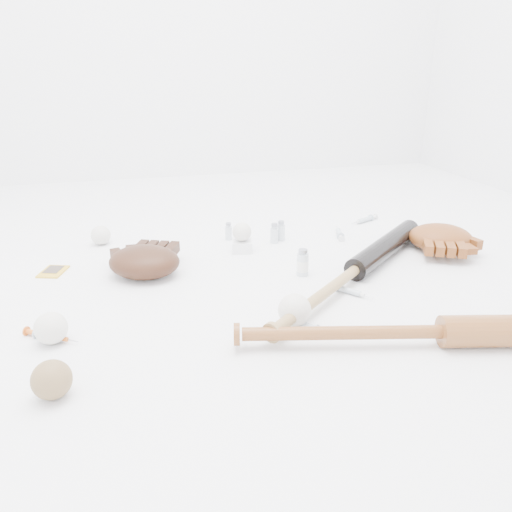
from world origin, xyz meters
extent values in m
plane|color=white|center=(0.00, 0.00, 0.00)|extent=(3.00, 3.00, 0.00)
cube|color=gold|center=(-0.56, 0.23, 0.00)|extent=(0.09, 0.11, 0.01)
cube|color=white|center=(0.04, 0.26, 0.02)|extent=(0.08, 0.08, 0.04)
sphere|color=silver|center=(0.04, 0.26, 0.07)|extent=(0.06, 0.06, 0.06)
sphere|color=silver|center=(-0.52, -0.21, 0.04)|extent=(0.07, 0.07, 0.07)
sphere|color=silver|center=(-0.42, 0.45, 0.03)|extent=(0.07, 0.07, 0.07)
sphere|color=silver|center=(0.05, -0.27, 0.04)|extent=(0.08, 0.08, 0.08)
sphere|color=brown|center=(-0.49, -0.42, 0.04)|extent=(0.08, 0.08, 0.08)
cylinder|color=silver|center=(0.02, 0.38, 0.03)|extent=(0.02, 0.02, 0.06)
cylinder|color=silver|center=(0.17, 0.31, 0.04)|extent=(0.03, 0.03, 0.07)
cylinder|color=silver|center=(0.20, 0.33, 0.04)|extent=(0.03, 0.03, 0.07)
cylinder|color=silver|center=(0.17, 0.01, 0.04)|extent=(0.04, 0.04, 0.08)
camera|label=1|loc=(-0.32, -1.29, 0.61)|focal=35.00mm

